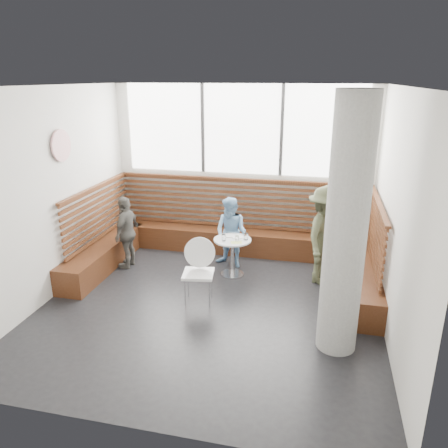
% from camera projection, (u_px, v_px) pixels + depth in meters
% --- Properties ---
extents(room, '(5.00, 5.00, 3.20)m').
position_uv_depth(room, '(208.00, 206.00, 6.11)').
color(room, silver).
rests_on(room, ground).
extents(booth, '(5.00, 2.50, 1.44)m').
position_uv_depth(booth, '(233.00, 241.00, 8.12)').
color(booth, '#3F200F').
rests_on(booth, ground).
extents(concrete_column, '(0.50, 0.50, 3.20)m').
position_uv_depth(concrete_column, '(346.00, 229.00, 5.16)').
color(concrete_column, gray).
rests_on(concrete_column, ground).
extents(wall_art, '(0.03, 0.50, 0.50)m').
position_uv_depth(wall_art, '(61.00, 145.00, 6.77)').
color(wall_art, white).
rests_on(wall_art, room).
extents(cafe_table, '(0.65, 0.65, 0.67)m').
position_uv_depth(cafe_table, '(232.00, 249.00, 7.55)').
color(cafe_table, silver).
rests_on(cafe_table, ground).
extents(cafe_chair, '(0.48, 0.47, 1.00)m').
position_uv_depth(cafe_chair, '(200.00, 266.00, 6.63)').
color(cafe_chair, white).
rests_on(cafe_chair, ground).
extents(adult_man, '(0.87, 1.20, 1.67)m').
position_uv_depth(adult_man, '(325.00, 235.00, 7.19)').
color(adult_man, '#41472F').
rests_on(adult_man, ground).
extents(child_back, '(0.75, 0.67, 1.29)m').
position_uv_depth(child_back, '(231.00, 233.00, 7.87)').
color(child_back, '#7CADD7').
rests_on(child_back, ground).
extents(child_left, '(0.36, 0.79, 1.32)m').
position_uv_depth(child_left, '(127.00, 232.00, 7.84)').
color(child_left, '#5A5851').
rests_on(child_left, ground).
extents(plate_near, '(0.19, 0.19, 0.01)m').
position_uv_depth(plate_near, '(229.00, 236.00, 7.63)').
color(plate_near, white).
rests_on(plate_near, cafe_table).
extents(plate_far, '(0.21, 0.21, 0.01)m').
position_uv_depth(plate_far, '(238.00, 237.00, 7.58)').
color(plate_far, white).
rests_on(plate_far, cafe_table).
extents(glass_left, '(0.07, 0.07, 0.11)m').
position_uv_depth(glass_left, '(224.00, 238.00, 7.41)').
color(glass_left, white).
rests_on(glass_left, cafe_table).
extents(glass_mid, '(0.06, 0.06, 0.10)m').
position_uv_depth(glass_mid, '(237.00, 239.00, 7.36)').
color(glass_mid, white).
rests_on(glass_mid, cafe_table).
extents(glass_right, '(0.07, 0.07, 0.11)m').
position_uv_depth(glass_right, '(246.00, 236.00, 7.45)').
color(glass_right, white).
rests_on(glass_right, cafe_table).
extents(menu_card, '(0.22, 0.18, 0.00)m').
position_uv_depth(menu_card, '(236.00, 242.00, 7.33)').
color(menu_card, '#A5C64C').
rests_on(menu_card, cafe_table).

